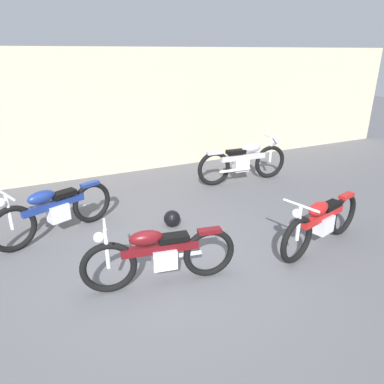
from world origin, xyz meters
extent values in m
plane|color=#56565B|center=(0.00, 0.00, 0.00)|extent=(40.00, 40.00, 0.00)
cube|color=beige|center=(0.00, 4.45, 1.43)|extent=(18.00, 0.30, 2.86)
sphere|color=black|center=(0.49, 1.16, 0.14)|extent=(0.28, 0.28, 0.28)
torus|color=black|center=(3.51, 2.47, 0.38)|extent=(0.77, 0.16, 0.77)
torus|color=black|center=(2.09, 2.59, 0.38)|extent=(0.77, 0.16, 0.77)
cube|color=silver|center=(2.75, 2.53, 0.41)|extent=(0.35, 0.24, 0.29)
cube|color=#ADADB2|center=(2.80, 2.53, 0.57)|extent=(1.08, 0.19, 0.13)
ellipsoid|color=#ADADB2|center=(2.99, 2.52, 0.76)|extent=(0.48, 0.25, 0.21)
cube|color=black|center=(2.61, 2.55, 0.71)|extent=(0.43, 0.22, 0.08)
cube|color=#ADADB2|center=(2.09, 2.59, 0.74)|extent=(0.35, 0.15, 0.06)
cylinder|color=silver|center=(3.51, 2.47, 0.67)|extent=(0.06, 0.06, 0.58)
cylinder|color=silver|center=(3.51, 2.47, 0.96)|extent=(0.09, 0.61, 0.04)
sphere|color=silver|center=(3.59, 2.47, 0.86)|extent=(0.15, 0.15, 0.15)
cylinder|color=silver|center=(2.53, 2.43, 0.33)|extent=(0.74, 0.12, 0.06)
torus|color=black|center=(-1.91, 1.42, 0.36)|extent=(0.70, 0.35, 0.72)
torus|color=black|center=(-0.67, 1.92, 0.36)|extent=(0.70, 0.35, 0.72)
cube|color=silver|center=(-1.24, 1.69, 0.38)|extent=(0.37, 0.30, 0.28)
cube|color=navy|center=(-1.29, 1.67, 0.54)|extent=(0.97, 0.47, 0.12)
ellipsoid|color=navy|center=(-1.45, 1.60, 0.71)|extent=(0.48, 0.34, 0.20)
cube|color=black|center=(-1.12, 1.74, 0.66)|extent=(0.43, 0.31, 0.08)
cube|color=navy|center=(-0.67, 1.92, 0.69)|extent=(0.34, 0.23, 0.06)
cylinder|color=silver|center=(-1.91, 1.42, 0.63)|extent=(0.06, 0.06, 0.54)
cylinder|color=silver|center=(-1.91, 1.42, 0.90)|extent=(0.25, 0.54, 0.04)
sphere|color=silver|center=(-1.98, 1.39, 0.80)|extent=(0.14, 0.14, 0.14)
cylinder|color=silver|center=(-1.10, 1.87, 0.31)|extent=(0.66, 0.31, 0.06)
torus|color=black|center=(-0.87, -0.15, 0.34)|extent=(0.69, 0.21, 0.69)
torus|color=black|center=(0.38, -0.37, 0.34)|extent=(0.69, 0.21, 0.69)
cube|color=silver|center=(-0.20, -0.27, 0.36)|extent=(0.33, 0.24, 0.26)
cube|color=#590F14|center=(-0.25, -0.26, 0.51)|extent=(0.97, 0.26, 0.11)
ellipsoid|color=#590F14|center=(-0.41, -0.23, 0.68)|extent=(0.44, 0.26, 0.19)
cube|color=black|center=(-0.08, -0.29, 0.64)|extent=(0.40, 0.23, 0.08)
cube|color=#590F14|center=(0.38, -0.37, 0.66)|extent=(0.32, 0.16, 0.06)
cylinder|color=silver|center=(-0.87, -0.15, 0.60)|extent=(0.05, 0.05, 0.52)
cylinder|color=silver|center=(-0.87, -0.15, 0.86)|extent=(0.13, 0.54, 0.03)
sphere|color=silver|center=(-0.95, -0.13, 0.77)|extent=(0.13, 0.13, 0.13)
cylinder|color=silver|center=(0.00, -0.19, 0.30)|extent=(0.66, 0.17, 0.06)
torus|color=black|center=(1.63, -0.61, 0.34)|extent=(0.69, 0.26, 0.69)
torus|color=black|center=(2.86, -0.28, 0.34)|extent=(0.69, 0.26, 0.69)
cube|color=silver|center=(2.29, -0.43, 0.36)|extent=(0.34, 0.26, 0.26)
cube|color=#B21919|center=(2.24, -0.44, 0.51)|extent=(0.96, 0.34, 0.11)
ellipsoid|color=#B21919|center=(2.08, -0.49, 0.68)|extent=(0.45, 0.29, 0.19)
cube|color=black|center=(2.41, -0.40, 0.64)|extent=(0.41, 0.26, 0.08)
cube|color=#B21919|center=(2.86, -0.28, 0.67)|extent=(0.32, 0.19, 0.06)
cylinder|color=silver|center=(1.63, -0.61, 0.60)|extent=(0.05, 0.05, 0.52)
cylinder|color=silver|center=(1.63, -0.61, 0.86)|extent=(0.17, 0.54, 0.03)
sphere|color=silver|center=(1.55, -0.62, 0.77)|extent=(0.13, 0.13, 0.13)
cylinder|color=silver|center=(2.44, -0.27, 0.30)|extent=(0.65, 0.22, 0.06)
camera|label=1|loc=(-1.54, -3.85, 2.77)|focal=33.14mm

